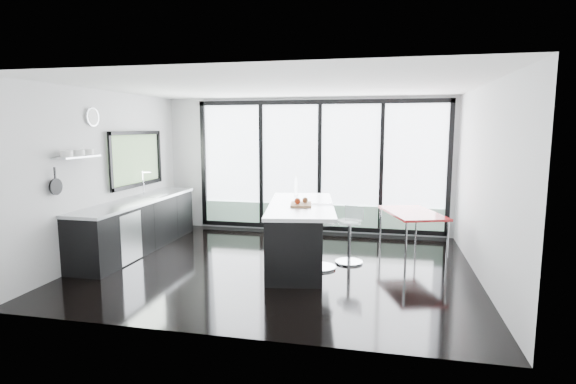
% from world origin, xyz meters
% --- Properties ---
extents(floor, '(6.00, 5.00, 0.00)m').
position_xyz_m(floor, '(0.00, 0.00, 0.00)').
color(floor, black).
rests_on(floor, ground).
extents(ceiling, '(6.00, 5.00, 0.00)m').
position_xyz_m(ceiling, '(0.00, 0.00, 2.80)').
color(ceiling, white).
rests_on(ceiling, wall_back).
extents(wall_back, '(6.00, 0.09, 2.80)m').
position_xyz_m(wall_back, '(0.27, 2.47, 1.27)').
color(wall_back, silver).
rests_on(wall_back, ground).
extents(wall_front, '(6.00, 0.00, 2.80)m').
position_xyz_m(wall_front, '(0.00, -2.50, 1.40)').
color(wall_front, silver).
rests_on(wall_front, ground).
extents(wall_left, '(0.26, 5.00, 2.80)m').
position_xyz_m(wall_left, '(-2.97, 0.27, 1.56)').
color(wall_left, silver).
rests_on(wall_left, ground).
extents(wall_right, '(0.00, 5.00, 2.80)m').
position_xyz_m(wall_right, '(3.00, 0.00, 1.40)').
color(wall_right, silver).
rests_on(wall_right, ground).
extents(counter_cabinets, '(0.69, 3.24, 1.36)m').
position_xyz_m(counter_cabinets, '(-2.67, 0.40, 0.46)').
color(counter_cabinets, black).
rests_on(counter_cabinets, floor).
extents(island, '(1.40, 2.54, 1.28)m').
position_xyz_m(island, '(0.25, 0.21, 0.50)').
color(island, black).
rests_on(island, floor).
extents(bar_stool_near, '(0.53, 0.53, 0.77)m').
position_xyz_m(bar_stool_near, '(0.68, 0.02, 0.39)').
color(bar_stool_near, silver).
rests_on(bar_stool_near, floor).
extents(bar_stool_far, '(0.58, 0.58, 0.71)m').
position_xyz_m(bar_stool_far, '(1.09, 0.40, 0.35)').
color(bar_stool_far, silver).
rests_on(bar_stool_far, floor).
extents(red_table, '(1.19, 1.57, 0.74)m').
position_xyz_m(red_table, '(2.11, 1.18, 0.37)').
color(red_table, '#A61C1E').
rests_on(red_table, floor).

